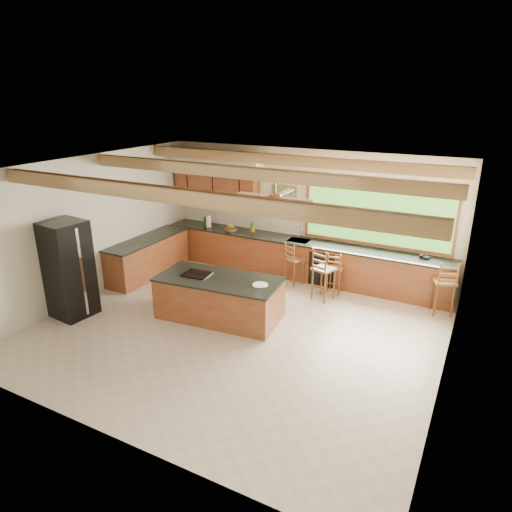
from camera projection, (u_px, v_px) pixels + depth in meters
The scene contains 9 objects.
ground at pixel (238, 328), 8.62m from camera, with size 7.20×7.20×0.00m, color beige.
room_shell at pixel (246, 206), 8.48m from camera, with size 7.27×6.54×3.02m.
counter_run at pixel (260, 258), 10.92m from camera, with size 7.12×3.10×1.23m.
island at pixel (219, 298), 8.92m from camera, with size 2.49×1.35×0.85m.
refrigerator at pixel (68, 269), 8.87m from camera, with size 0.82×0.80×1.92m.
bar_stool_a at pixel (294, 260), 10.37m from camera, with size 0.48×0.48×1.02m.
bar_stool_b at pixel (335, 269), 9.93m from camera, with size 0.36×0.36×0.97m.
bar_stool_c at pixel (323, 270), 9.56m from camera, with size 0.51×0.51×1.15m.
bar_stool_d at pixel (444, 283), 8.94m from camera, with size 0.53×0.53×1.15m.
Camera 1 is at (3.85, -6.60, 4.23)m, focal length 32.00 mm.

